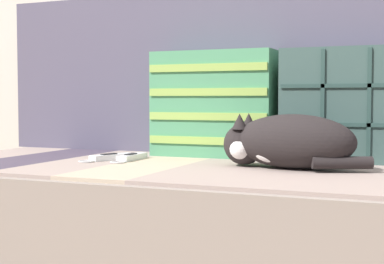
% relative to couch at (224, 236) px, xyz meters
% --- Properties ---
extents(couch, '(2.05, 0.89, 0.42)m').
position_rel_couch_xyz_m(couch, '(0.00, 0.00, 0.00)').
color(couch, '#3D3838').
rests_on(couch, ground_plane).
extents(sofa_backrest, '(2.01, 0.14, 0.58)m').
position_rel_couch_xyz_m(sofa_backrest, '(0.00, 0.38, 0.50)').
color(sofa_backrest, '#514C60').
rests_on(sofa_backrest, couch).
extents(throw_pillow_quilted, '(0.41, 0.14, 0.35)m').
position_rel_couch_xyz_m(throw_pillow_quilted, '(0.32, 0.23, 0.39)').
color(throw_pillow_quilted, '#38514C').
rests_on(throw_pillow_quilted, couch).
extents(throw_pillow_striped, '(0.42, 0.14, 0.36)m').
position_rel_couch_xyz_m(throw_pillow_striped, '(-0.12, 0.23, 0.39)').
color(throw_pillow_striped, '#4C9366').
rests_on(throw_pillow_striped, couch).
extents(sleeping_cat, '(0.43, 0.21, 0.15)m').
position_rel_couch_xyz_m(sleeping_cat, '(0.18, -0.01, 0.29)').
color(sleeping_cat, black).
rests_on(sleeping_cat, couch).
extents(game_remote_near, '(0.05, 0.20, 0.02)m').
position_rel_couch_xyz_m(game_remote_near, '(-0.32, 0.02, 0.22)').
color(game_remote_near, white).
rests_on(game_remote_near, couch).
extents(game_remote_far, '(0.11, 0.20, 0.02)m').
position_rel_couch_xyz_m(game_remote_far, '(-0.39, -0.01, 0.22)').
color(game_remote_far, white).
rests_on(game_remote_far, couch).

